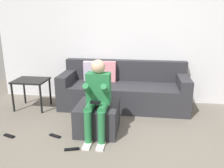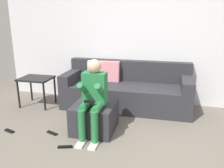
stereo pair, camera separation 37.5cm
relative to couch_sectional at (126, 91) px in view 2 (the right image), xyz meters
name	(u,v)px [view 2 (the right image)]	position (x,y,z in m)	size (l,w,h in m)	color
ground_plane	(120,158)	(0.24, -1.72, -0.32)	(7.44, 7.44, 0.00)	#6B6359
wall_back	(142,39)	(0.24, 0.42, 0.94)	(5.72, 0.10, 2.51)	silver
couch_sectional	(126,91)	(0.00, 0.00, 0.00)	(2.38, 0.84, 0.85)	#2D2D33
ottoman	(95,117)	(-0.28, -1.07, -0.10)	(0.61, 0.66, 0.43)	#2D2D33
person_seated	(93,95)	(-0.25, -1.25, 0.32)	(0.34, 0.59, 1.12)	#26723F
side_table	(36,82)	(-1.69, -0.33, 0.16)	(0.60, 0.49, 0.56)	black
remote_near_ottoman	(65,147)	(-0.52, -1.66, -0.31)	(0.19, 0.05, 0.02)	black
remote_by_storage_bin	(52,133)	(-0.87, -1.35, -0.31)	(0.19, 0.05, 0.02)	black
remote_under_side_table	(9,131)	(-1.53, -1.44, -0.31)	(0.18, 0.05, 0.02)	black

